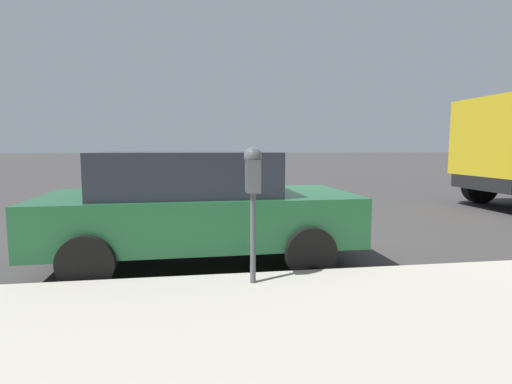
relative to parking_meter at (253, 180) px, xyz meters
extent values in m
plane|color=#3D3A3A|center=(2.54, -0.17, -1.27)|extent=(220.00, 220.00, 0.00)
cylinder|color=#4C5156|center=(0.00, 0.00, -0.61)|extent=(0.06, 0.06, 0.96)
cube|color=#4C5156|center=(0.00, 0.00, 0.04)|extent=(0.20, 0.14, 0.34)
sphere|color=#4C5156|center=(0.00, 0.00, 0.25)|extent=(0.19, 0.19, 0.19)
cube|color=#B21919|center=(0.11, 0.00, 0.00)|extent=(0.01, 0.11, 0.12)
cube|color=black|center=(0.11, 0.00, 0.12)|extent=(0.01, 0.10, 0.08)
cube|color=#1E5B33|center=(1.51, 0.53, -0.62)|extent=(1.98, 4.24, 0.65)
cube|color=#232833|center=(1.50, 0.69, -0.01)|extent=(1.72, 2.38, 0.58)
cylinder|color=black|center=(2.48, -0.76, -0.95)|extent=(0.23, 0.64, 0.64)
cylinder|color=black|center=(0.58, -0.79, -0.95)|extent=(0.23, 0.64, 0.64)
cylinder|color=black|center=(2.43, 1.85, -0.95)|extent=(0.23, 0.64, 0.64)
cylinder|color=black|center=(0.53, 1.81, -0.95)|extent=(0.23, 0.64, 0.64)
cylinder|color=black|center=(6.34, -7.59, -0.75)|extent=(0.30, 1.04, 1.04)
camera|label=1|loc=(-4.07, 0.59, 0.34)|focal=28.00mm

